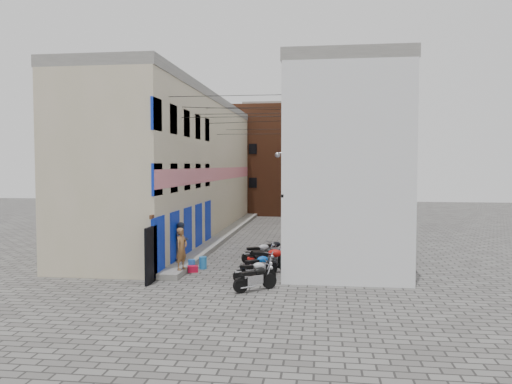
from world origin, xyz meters
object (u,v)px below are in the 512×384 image
at_px(person_a, 182,249).
at_px(water_jug_far, 203,263).
at_px(motorcycle_c, 259,265).
at_px(motorcycle_e, 265,256).
at_px(motorcycle_a, 255,277).
at_px(person_b, 182,241).
at_px(red_crate, 192,269).
at_px(motorcycle_g, 272,248).
at_px(motorcycle_d, 270,258).
at_px(water_jug_near, 192,265).
at_px(motorcycle_b, 255,270).
at_px(motorcycle_f, 260,252).

distance_m(person_a, water_jug_far, 1.77).
bearing_deg(motorcycle_c, motorcycle_e, 136.26).
distance_m(motorcycle_a, person_a, 4.00).
relative_size(person_b, red_crate, 4.02).
height_order(motorcycle_e, red_crate, motorcycle_e).
distance_m(motorcycle_e, person_b, 3.87).
distance_m(motorcycle_e, water_jug_far, 2.78).
distance_m(motorcycle_g, person_a, 5.35).
bearing_deg(motorcycle_a, motorcycle_e, 142.22).
bearing_deg(motorcycle_d, motorcycle_c, -18.35).
height_order(motorcycle_e, person_a, person_a).
relative_size(motorcycle_c, motorcycle_d, 0.85).
distance_m(person_a, red_crate, 1.24).
relative_size(motorcycle_c, person_a, 1.04).
bearing_deg(water_jug_near, motorcycle_b, -32.15).
height_order(motorcycle_d, water_jug_far, motorcycle_d).
bearing_deg(motorcycle_c, motorcycle_b, -45.17).
distance_m(motorcycle_g, red_crate, 4.61).
relative_size(motorcycle_b, water_jug_far, 3.17).
relative_size(motorcycle_b, motorcycle_e, 0.91).
distance_m(motorcycle_g, person_b, 4.50).
distance_m(motorcycle_e, motorcycle_g, 2.12).
bearing_deg(water_jug_far, red_crate, -110.71).
distance_m(motorcycle_a, red_crate, 4.18).
bearing_deg(water_jug_far, water_jug_near, -133.63).
relative_size(motorcycle_f, red_crate, 4.26).
bearing_deg(motorcycle_g, water_jug_far, -72.60).
xyz_separation_m(motorcycle_d, red_crate, (-3.29, -0.33, -0.48)).
height_order(motorcycle_d, motorcycle_f, motorcycle_d).
height_order(motorcycle_e, water_jug_near, motorcycle_e).
height_order(motorcycle_b, motorcycle_c, motorcycle_c).
bearing_deg(motorcycle_e, motorcycle_b, -5.85).
relative_size(motorcycle_a, motorcycle_g, 1.01).
bearing_deg(motorcycle_g, motorcycle_c, -28.26).
relative_size(motorcycle_g, water_jug_near, 3.74).
bearing_deg(motorcycle_d, motorcycle_b, -10.07).
height_order(motorcycle_e, motorcycle_f, motorcycle_e).
bearing_deg(motorcycle_a, person_a, -161.11).
distance_m(motorcycle_d, motorcycle_g, 3.08).
bearing_deg(motorcycle_f, motorcycle_g, 122.55).
bearing_deg(motorcycle_a, motorcycle_g, 140.83).
xyz_separation_m(motorcycle_e, motorcycle_f, (-0.38, 1.09, -0.01)).
height_order(motorcycle_d, motorcycle_g, motorcycle_d).
bearing_deg(water_jug_far, motorcycle_e, 11.40).
distance_m(motorcycle_c, person_b, 4.27).
distance_m(motorcycle_e, water_jug_near, 3.27).
distance_m(motorcycle_a, water_jug_near, 4.48).
bearing_deg(motorcycle_g, motorcycle_e, -28.87).
relative_size(motorcycle_b, motorcycle_f, 0.92).
height_order(motorcycle_b, person_a, person_a).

